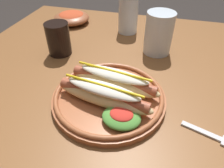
% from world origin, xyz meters
% --- Properties ---
extents(dining_table, '(1.15, 1.02, 0.74)m').
position_xyz_m(dining_table, '(0.00, 0.00, 0.64)').
color(dining_table, brown).
rests_on(dining_table, ground_plane).
extents(hot_dog_plate, '(0.28, 0.28, 0.08)m').
position_xyz_m(hot_dog_plate, '(-0.05, -0.10, 0.77)').
color(hot_dog_plate, '#9E5633').
rests_on(hot_dog_plate, dining_table).
extents(fork, '(0.12, 0.06, 0.00)m').
position_xyz_m(fork, '(0.20, -0.15, 0.74)').
color(fork, silver).
rests_on(fork, dining_table).
extents(soda_cup, '(0.08, 0.08, 0.11)m').
position_xyz_m(soda_cup, '(-0.27, 0.09, 0.79)').
color(soda_cup, black).
rests_on(soda_cup, dining_table).
extents(water_cup, '(0.08, 0.08, 0.14)m').
position_xyz_m(water_cup, '(-0.09, 0.31, 0.81)').
color(water_cup, silver).
rests_on(water_cup, dining_table).
extents(extra_cup, '(0.09, 0.09, 0.14)m').
position_xyz_m(extra_cup, '(0.04, 0.18, 0.81)').
color(extra_cup, silver).
rests_on(extra_cup, dining_table).
extents(side_bowl, '(0.15, 0.15, 0.05)m').
position_xyz_m(side_bowl, '(-0.34, 0.34, 0.76)').
color(side_bowl, brown).
rests_on(side_bowl, dining_table).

